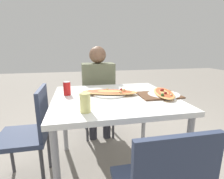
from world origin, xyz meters
TOP-DOWN VIEW (x-y plane):
  - ground_plane at (0.00, 0.00)m, footprint 14.00×14.00m
  - dining_table at (0.00, 0.00)m, footprint 1.07×0.99m
  - chair_far_seated at (-0.05, 0.82)m, footprint 0.40×0.40m
  - chair_side_left at (-0.73, -0.01)m, footprint 0.40×0.40m
  - person_seated at (-0.05, 0.71)m, footprint 0.41×0.27m
  - pizza_main at (-0.03, 0.07)m, footprint 0.55×0.33m
  - soda_can at (-0.41, 0.14)m, footprint 0.07×0.07m
  - drink_glass at (-0.27, -0.33)m, footprint 0.07×0.07m
  - serving_tray at (0.41, -0.06)m, footprint 0.36×0.27m
  - pizza_second at (0.46, -0.06)m, footprint 0.29×0.45m

SIDE VIEW (x-z plane):
  - ground_plane at x=0.00m, z-range 0.00..0.00m
  - chair_far_seated at x=-0.05m, z-range 0.07..0.93m
  - chair_side_left at x=-0.73m, z-range 0.07..0.93m
  - dining_table at x=0.00m, z-range 0.30..1.06m
  - person_seated at x=-0.05m, z-range 0.11..1.31m
  - serving_tray at x=0.41m, z-range 0.76..0.77m
  - pizza_second at x=0.46m, z-range 0.75..0.80m
  - pizza_main at x=-0.03m, z-range 0.75..0.80m
  - soda_can at x=-0.41m, z-range 0.76..0.88m
  - drink_glass at x=-0.27m, z-range 0.76..0.89m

